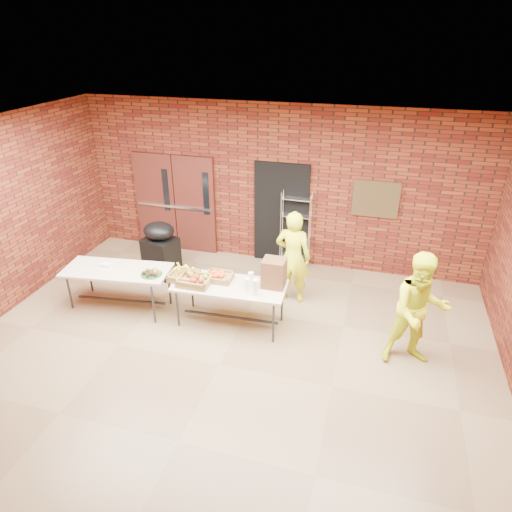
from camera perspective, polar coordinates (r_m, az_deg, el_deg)
The scene contains 19 objects.
room at distance 5.99m, azimuth -5.17°, elevation -1.64°, with size 8.08×7.08×3.28m.
double_doors at distance 9.90m, azimuth -10.02°, elevation 6.50°, with size 1.78×0.12×2.10m.
dark_doorway at distance 9.20m, azimuth 3.14°, elevation 5.25°, with size 1.10×0.06×2.10m, color black.
bronze_plaque at distance 8.83m, azimuth 14.74°, elevation 6.89°, with size 0.85×0.04×0.70m, color #3B2E17.
wire_rack at distance 9.11m, azimuth 4.94°, elevation 3.22°, with size 0.58×0.19×1.59m, color silver, non-canonical shape.
table_left at distance 8.13m, azimuth -16.97°, elevation -1.96°, with size 1.88×0.97×0.74m.
table_right at distance 7.34m, azimuth -3.31°, elevation -4.02°, with size 1.84×0.84×0.74m.
basket_bananas at distance 7.51m, azimuth -9.00°, elevation -2.48°, with size 0.46×0.36×0.14m.
basket_oranges at distance 7.43m, azimuth -4.66°, elevation -2.60°, with size 0.43×0.34×0.13m.
basket_apples at distance 7.34m, azimuth -7.70°, elevation -3.04°, with size 0.50×0.39×0.16m.
muffin_tray at distance 7.76m, azimuth -12.95°, elevation -2.02°, with size 0.35×0.35×0.09m.
napkin_box at distance 8.23m, azimuth -18.26°, elevation -1.09°, with size 0.17×0.11×0.06m, color white.
coffee_dispenser at distance 7.16m, azimuth 2.26°, elevation -2.13°, with size 0.35×0.32×0.47m, color brown.
cup_stack_front at distance 7.08m, azimuth -1.12°, elevation -3.61°, with size 0.07×0.07×0.22m, color white.
cup_stack_mid at distance 6.97m, azimuth -0.05°, elevation -3.95°, with size 0.09×0.09×0.26m, color white.
cup_stack_back at distance 7.18m, azimuth -0.63°, elevation -2.98°, with size 0.09×0.09×0.26m, color white.
covered_grill at distance 9.05m, azimuth -11.83°, elevation 0.85°, with size 0.72×0.65×1.11m.
volunteer_woman at distance 7.93m, azimuth 4.63°, elevation -0.15°, with size 0.62×0.41×1.70m, color yellow.
volunteer_man at distance 6.83m, azimuth 19.73°, elevation -6.44°, with size 0.85×0.67×1.76m, color yellow.
Camera 1 is at (1.95, -4.88, 4.47)m, focal length 32.00 mm.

